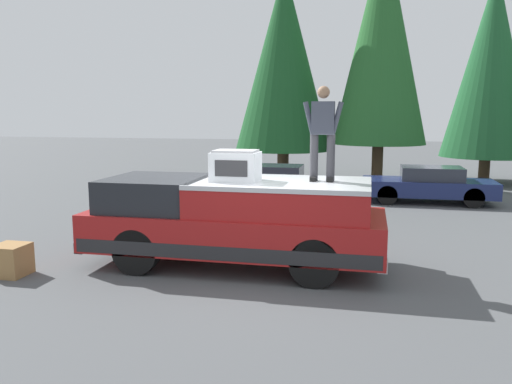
# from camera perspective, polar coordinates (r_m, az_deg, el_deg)

# --- Properties ---
(ground_plane) EXTENTS (90.00, 90.00, 0.00)m
(ground_plane) POSITION_cam_1_polar(r_m,az_deg,el_deg) (9.32, 1.02, -9.15)
(ground_plane) COLOR #4C4F51
(pickup_truck) EXTENTS (2.01, 5.54, 1.65)m
(pickup_truck) POSITION_cam_1_polar(r_m,az_deg,el_deg) (9.62, -2.35, -3.20)
(pickup_truck) COLOR maroon
(pickup_truck) RESTS_ON ground
(compressor_unit) EXTENTS (0.65, 0.84, 0.56)m
(compressor_unit) POSITION_cam_1_polar(r_m,az_deg,el_deg) (9.27, -2.27, 2.94)
(compressor_unit) COLOR silver
(compressor_unit) RESTS_ON pickup_truck
(person_on_truck_bed) EXTENTS (0.29, 0.72, 1.69)m
(person_on_truck_bed) POSITION_cam_1_polar(r_m,az_deg,el_deg) (9.28, 7.43, 6.75)
(person_on_truck_bed) COLOR #333338
(person_on_truck_bed) RESTS_ON pickup_truck
(parked_car_navy) EXTENTS (1.64, 4.10, 1.16)m
(parked_car_navy) POSITION_cam_1_polar(r_m,az_deg,el_deg) (17.36, 18.62, 0.78)
(parked_car_navy) COLOR navy
(parked_car_navy) RESTS_ON ground
(parked_car_grey) EXTENTS (1.64, 4.10, 1.16)m
(parked_car_grey) POSITION_cam_1_polar(r_m,az_deg,el_deg) (16.94, 1.65, 1.05)
(parked_car_grey) COLOR gray
(parked_car_grey) RESTS_ON ground
(wooden_crate) EXTENTS (0.56, 0.56, 0.56)m
(wooden_crate) POSITION_cam_1_polar(r_m,az_deg,el_deg) (10.19, -25.57, -6.83)
(wooden_crate) COLOR olive
(wooden_crate) RESTS_ON ground
(conifer_left) EXTENTS (3.64, 3.64, 8.47)m
(conifer_left) POSITION_cam_1_polar(r_m,az_deg,el_deg) (23.14, 24.68, 12.73)
(conifer_left) COLOR #4C3826
(conifer_left) RESTS_ON ground
(conifer_center_left) EXTENTS (3.62, 3.62, 9.73)m
(conifer_center_left) POSITION_cam_1_polar(r_m,az_deg,el_deg) (20.93, 13.80, 16.29)
(conifer_center_left) COLOR #4C3826
(conifer_center_left) RESTS_ON ground
(conifer_center_right) EXTENTS (4.02, 4.02, 8.69)m
(conifer_center_right) POSITION_cam_1_polar(r_m,az_deg,el_deg) (21.82, 3.11, 14.37)
(conifer_center_right) COLOR #4C3826
(conifer_center_right) RESTS_ON ground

